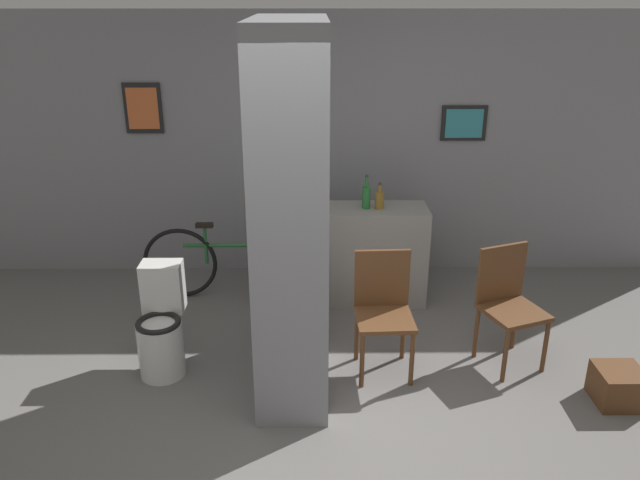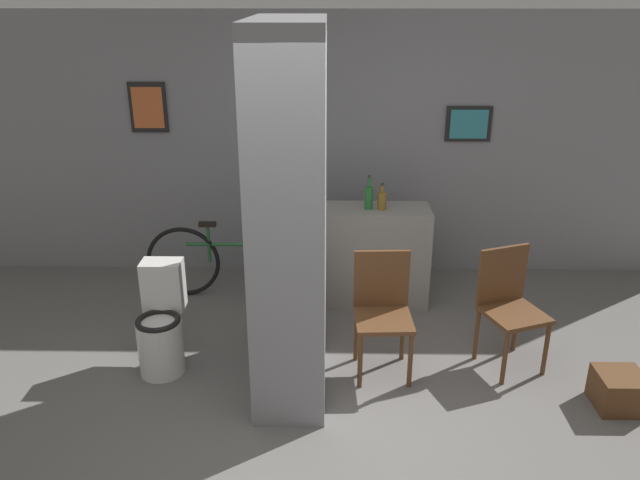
{
  "view_description": "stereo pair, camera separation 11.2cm",
  "coord_description": "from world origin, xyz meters",
  "px_view_note": "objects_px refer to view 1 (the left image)",
  "views": [
    {
      "loc": [
        0.04,
        -3.44,
        2.76
      ],
      "look_at": [
        0.08,
        1.05,
        0.95
      ],
      "focal_mm": 35.0,
      "sensor_mm": 36.0,
      "label": 1
    },
    {
      "loc": [
        0.16,
        -3.44,
        2.76
      ],
      "look_at": [
        0.08,
        1.05,
        0.95
      ],
      "focal_mm": 35.0,
      "sensor_mm": 36.0,
      "label": 2
    }
  ],
  "objects_px": {
    "toilet": "(161,328)",
    "bottle_tall": "(366,196)",
    "chair_by_doorway": "(508,300)",
    "bicycle": "(234,262)",
    "chair_near_pillar": "(383,307)"
  },
  "relations": [
    {
      "from": "bicycle",
      "to": "bottle_tall",
      "type": "height_order",
      "value": "bottle_tall"
    },
    {
      "from": "bicycle",
      "to": "chair_by_doorway",
      "type": "bearing_deg",
      "value": -26.36
    },
    {
      "from": "bicycle",
      "to": "chair_near_pillar",
      "type": "bearing_deg",
      "value": -43.47
    },
    {
      "from": "chair_near_pillar",
      "to": "chair_by_doorway",
      "type": "relative_size",
      "value": 1.0
    },
    {
      "from": "chair_by_doorway",
      "to": "bottle_tall",
      "type": "relative_size",
      "value": 2.99
    },
    {
      "from": "bicycle",
      "to": "toilet",
      "type": "bearing_deg",
      "value": -108.35
    },
    {
      "from": "toilet",
      "to": "chair_by_doorway",
      "type": "height_order",
      "value": "chair_by_doorway"
    },
    {
      "from": "toilet",
      "to": "bicycle",
      "type": "relative_size",
      "value": 0.48
    },
    {
      "from": "chair_by_doorway",
      "to": "bottle_tall",
      "type": "height_order",
      "value": "bottle_tall"
    },
    {
      "from": "chair_by_doorway",
      "to": "bicycle",
      "type": "height_order",
      "value": "chair_by_doorway"
    },
    {
      "from": "toilet",
      "to": "bicycle",
      "type": "bearing_deg",
      "value": 71.65
    },
    {
      "from": "toilet",
      "to": "chair_by_doorway",
      "type": "xyz_separation_m",
      "value": [
        2.67,
        0.11,
        0.17
      ]
    },
    {
      "from": "toilet",
      "to": "bicycle",
      "type": "distance_m",
      "value": 1.3
    },
    {
      "from": "toilet",
      "to": "bottle_tall",
      "type": "xyz_separation_m",
      "value": [
        1.64,
        1.15,
        0.68
      ]
    },
    {
      "from": "chair_near_pillar",
      "to": "chair_by_doorway",
      "type": "xyz_separation_m",
      "value": [
        0.98,
        0.1,
        0.0
      ]
    }
  ]
}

